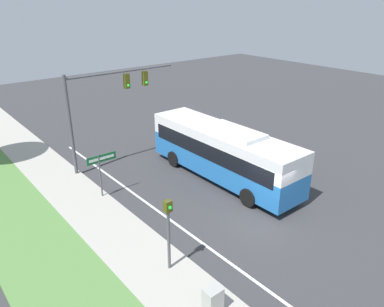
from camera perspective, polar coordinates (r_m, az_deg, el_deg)
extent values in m
plane|color=#38383A|center=(18.91, 10.67, -9.63)|extent=(80.00, 80.00, 0.00)
cube|color=#ADA89E|center=(15.46, -5.22, -17.47)|extent=(2.80, 80.00, 0.12)
cube|color=silver|center=(16.73, 2.36, -14.00)|extent=(0.14, 30.00, 0.01)
cube|color=#236BB7|center=(21.97, 4.67, -1.16)|extent=(2.47, 10.28, 1.46)
cube|color=white|center=(21.47, 4.78, 2.07)|extent=(2.47, 10.28, 1.19)
cube|color=black|center=(21.62, 4.74, 1.05)|extent=(2.51, 9.46, 0.90)
cube|color=white|center=(20.71, 6.32, 3.32)|extent=(1.73, 3.60, 0.24)
cylinder|color=black|center=(23.74, -2.78, -0.81)|extent=(0.28, 1.00, 1.00)
cylinder|color=black|center=(25.10, 1.56, 0.57)|extent=(0.28, 1.00, 1.00)
cylinder|color=black|center=(19.52, 8.58, -6.65)|extent=(0.28, 1.00, 1.00)
cylinder|color=black|center=(21.16, 12.94, -4.54)|extent=(0.28, 1.00, 1.00)
cylinder|color=#4C4C51|center=(22.72, -18.01, 3.80)|extent=(0.20, 0.20, 6.07)
cylinder|color=#4C4C51|center=(23.51, -10.55, 12.19)|extent=(7.25, 0.14, 0.14)
cube|color=#47470F|center=(23.74, -9.93, 10.81)|extent=(0.32, 0.28, 0.90)
sphere|color=#1ED838|center=(23.64, -9.67, 10.16)|extent=(0.18, 0.18, 0.18)
cube|color=#47470F|center=(24.41, -7.19, 11.30)|extent=(0.32, 0.28, 0.90)
sphere|color=#1ED838|center=(24.31, -6.92, 10.67)|extent=(0.18, 0.18, 0.18)
cylinder|color=#4C4C51|center=(14.62, -3.58, -12.56)|extent=(0.12, 0.12, 3.15)
cube|color=#47470F|center=(13.88, -3.72, -8.00)|extent=(0.28, 0.24, 0.44)
sphere|color=#1ED838|center=(13.78, -3.35, -8.25)|extent=(0.14, 0.14, 0.14)
cylinder|color=#4C4C51|center=(20.30, -13.78, -3.44)|extent=(0.08, 0.08, 2.52)
cube|color=#145B2D|center=(19.95, -13.62, -0.72)|extent=(1.65, 0.03, 0.40)
cube|color=white|center=(19.93, -13.60, -0.74)|extent=(1.41, 0.01, 0.14)
cube|color=#A8A8A3|center=(13.52, 3.19, -21.46)|extent=(0.61, 0.48, 0.97)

